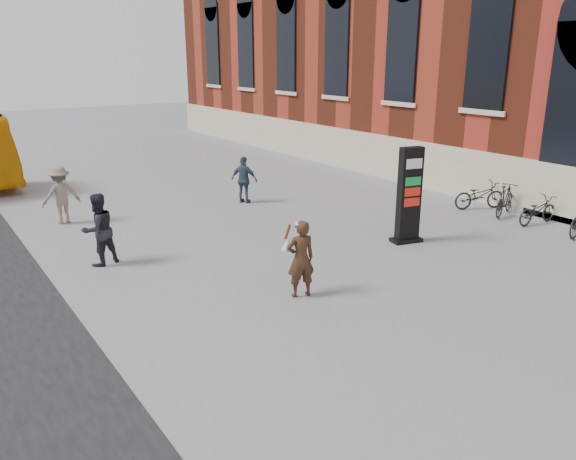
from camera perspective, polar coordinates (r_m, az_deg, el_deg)
ground at (r=12.30m, az=5.76°, el=-7.03°), size 100.00×100.00×0.00m
info_pylon at (r=15.86m, az=12.20°, el=3.44°), size 0.94×0.62×2.69m
woman at (r=12.10m, az=1.28°, el=-2.83°), size 0.75×0.71×1.73m
pedestrian_a at (r=14.68m, az=-18.70°, el=0.04°), size 1.05×0.92×1.83m
pedestrian_b at (r=18.79m, az=-22.09°, el=3.33°), size 1.19×0.71×1.81m
pedestrian_c at (r=19.93m, az=-4.47°, el=5.11°), size 0.89×1.03×1.66m
bike_4 at (r=19.08m, az=24.01°, el=1.84°), size 1.70×0.69×0.87m
bike_5 at (r=19.67m, az=21.17°, el=2.87°), size 1.80×1.03×1.04m
bike_6 at (r=20.23m, az=18.87°, el=3.36°), size 1.91×1.28×0.95m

